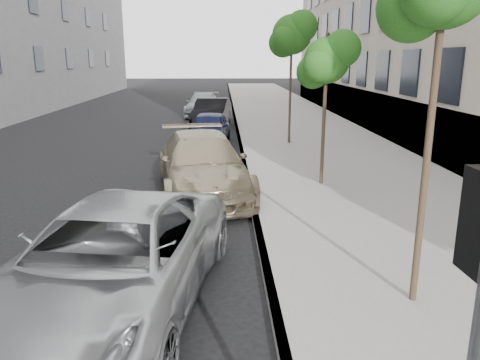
{
  "coord_description": "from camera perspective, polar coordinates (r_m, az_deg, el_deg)",
  "views": [
    {
      "loc": [
        0.46,
        -4.55,
        3.55
      ],
      "look_at": [
        0.75,
        3.26,
        1.5
      ],
      "focal_mm": 35.0,
      "sensor_mm": 36.0,
      "label": 1
    }
  ],
  "objects": [
    {
      "name": "sidewalk",
      "position": [
        29.02,
        5.54,
        7.75
      ],
      "size": [
        6.4,
        72.0,
        0.14
      ],
      "primitive_type": "cube",
      "color": "gray",
      "rests_on": "ground"
    },
    {
      "name": "curb",
      "position": [
        28.77,
        -0.7,
        7.76
      ],
      "size": [
        0.15,
        72.0,
        0.14
      ],
      "primitive_type": "cube",
      "color": "#9E9B93",
      "rests_on": "ground"
    },
    {
      "name": "tree_mid",
      "position": [
        12.86,
        10.63,
        14.13
      ],
      "size": [
        1.58,
        1.38,
        4.12
      ],
      "color": "#38281C",
      "rests_on": "sidewalk"
    },
    {
      "name": "tree_far",
      "position": [
        19.27,
        6.41,
        17.21
      ],
      "size": [
        1.85,
        1.65,
        5.2
      ],
      "color": "#38281C",
      "rests_on": "sidewalk"
    },
    {
      "name": "minivan",
      "position": [
        6.89,
        -15.41,
        -9.65
      ],
      "size": [
        3.43,
        5.9,
        1.55
      ],
      "primitive_type": "imported",
      "rotation": [
        0.0,
        0.0,
        -0.16
      ],
      "color": "#ABADB0",
      "rests_on": "ground"
    },
    {
      "name": "suv",
      "position": [
        12.53,
        -4.64,
        1.93
      ],
      "size": [
        3.05,
        5.73,
        1.58
      ],
      "primitive_type": "imported",
      "rotation": [
        0.0,
        0.0,
        0.16
      ],
      "color": "tan",
      "rests_on": "ground"
    },
    {
      "name": "sedan_blue",
      "position": [
        19.7,
        -3.76,
        6.29
      ],
      "size": [
        1.89,
        4.1,
        1.36
      ],
      "primitive_type": "imported",
      "rotation": [
        0.0,
        0.0,
        -0.07
      ],
      "color": "black",
      "rests_on": "ground"
    },
    {
      "name": "sedan_black",
      "position": [
        24.52,
        -3.46,
        8.11
      ],
      "size": [
        2.15,
        4.71,
        1.5
      ],
      "primitive_type": "imported",
      "rotation": [
        0.0,
        0.0,
        -0.13
      ],
      "color": "black",
      "rests_on": "ground"
    },
    {
      "name": "sedan_rear",
      "position": [
        29.76,
        -4.54,
        9.14
      ],
      "size": [
        2.25,
        4.88,
        1.38
      ],
      "primitive_type": "imported",
      "rotation": [
        0.0,
        0.0,
        -0.07
      ],
      "color": "#929599",
      "rests_on": "ground"
    }
  ]
}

